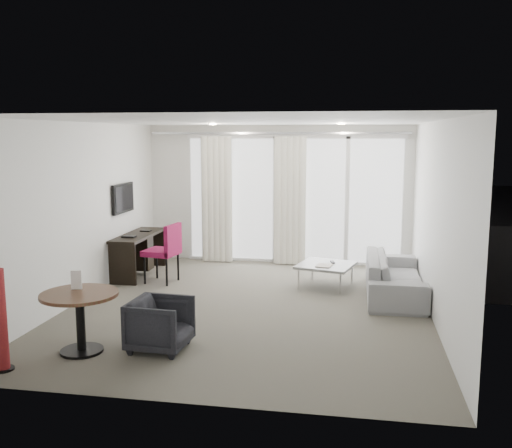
% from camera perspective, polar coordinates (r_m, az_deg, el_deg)
% --- Properties ---
extents(floor, '(5.00, 6.00, 0.00)m').
position_cam_1_polar(floor, '(8.17, -0.74, -8.29)').
color(floor, '#555146').
rests_on(floor, ground).
extents(ceiling, '(5.00, 6.00, 0.00)m').
position_cam_1_polar(ceiling, '(7.81, -0.78, 10.26)').
color(ceiling, white).
rests_on(ceiling, ground).
extents(wall_left, '(0.00, 6.00, 2.60)m').
position_cam_1_polar(wall_left, '(8.70, -17.15, 1.14)').
color(wall_left, silver).
rests_on(wall_left, ground).
extents(wall_right, '(0.00, 6.00, 2.60)m').
position_cam_1_polar(wall_right, '(7.82, 17.54, 0.29)').
color(wall_right, silver).
rests_on(wall_right, ground).
extents(wall_front, '(5.00, 0.00, 2.60)m').
position_cam_1_polar(wall_front, '(5.02, -7.17, -3.98)').
color(wall_front, silver).
rests_on(wall_front, ground).
extents(window_panel, '(4.00, 0.02, 2.38)m').
position_cam_1_polar(window_panel, '(10.79, 3.77, 2.40)').
color(window_panel, white).
rests_on(window_panel, ground).
extents(window_frame, '(4.10, 0.06, 2.44)m').
position_cam_1_polar(window_frame, '(10.77, 3.76, 2.40)').
color(window_frame, white).
rests_on(window_frame, ground).
extents(curtain_left, '(0.60, 0.20, 2.38)m').
position_cam_1_polar(curtain_left, '(10.88, -3.94, 2.46)').
color(curtain_left, silver).
rests_on(curtain_left, ground).
extents(curtain_right, '(0.60, 0.20, 2.38)m').
position_cam_1_polar(curtain_right, '(10.63, 3.41, 2.31)').
color(curtain_right, silver).
rests_on(curtain_right, ground).
extents(curtain_track, '(4.80, 0.04, 0.04)m').
position_cam_1_polar(curtain_track, '(10.59, 2.11, 9.07)').
color(curtain_track, '#B2B2B7').
rests_on(curtain_track, ceiling).
extents(downlight_a, '(0.12, 0.12, 0.02)m').
position_cam_1_polar(downlight_a, '(9.57, -4.34, 9.92)').
color(downlight_a, '#FFE0B2').
rests_on(downlight_a, ceiling).
extents(downlight_b, '(0.12, 0.12, 0.02)m').
position_cam_1_polar(downlight_b, '(9.28, 8.53, 9.88)').
color(downlight_b, '#FFE0B2').
rests_on(downlight_b, ceiling).
extents(desk, '(0.48, 1.53, 0.72)m').
position_cam_1_polar(desk, '(10.14, -11.64, -3.00)').
color(desk, black).
rests_on(desk, floor).
extents(tv, '(0.05, 0.80, 0.50)m').
position_cam_1_polar(tv, '(9.98, -13.16, 2.54)').
color(tv, black).
rests_on(tv, wall_left).
extents(desk_chair, '(0.61, 0.58, 0.99)m').
position_cam_1_polar(desk_chair, '(9.53, -9.46, -2.87)').
color(desk_chair, maroon).
rests_on(desk_chair, floor).
extents(round_table, '(0.93, 0.93, 0.68)m').
position_cam_1_polar(round_table, '(6.74, -17.14, -9.40)').
color(round_table, '#442919').
rests_on(round_table, floor).
extents(menu_card, '(0.12, 0.05, 0.22)m').
position_cam_1_polar(menu_card, '(6.80, -17.50, -5.95)').
color(menu_card, white).
rests_on(menu_card, round_table).
extents(red_lamp, '(0.27, 0.27, 1.07)m').
position_cam_1_polar(red_lamp, '(6.47, -24.21, -8.77)').
color(red_lamp, maroon).
rests_on(red_lamp, floor).
extents(tub_armchair, '(0.69, 0.67, 0.59)m').
position_cam_1_polar(tub_armchair, '(6.63, -9.55, -9.87)').
color(tub_armchair, black).
rests_on(tub_armchair, floor).
extents(coffee_table, '(1.01, 1.01, 0.37)m').
position_cam_1_polar(coffee_table, '(9.26, 6.98, -5.11)').
color(coffee_table, gray).
rests_on(coffee_table, floor).
extents(remote, '(0.10, 0.18, 0.02)m').
position_cam_1_polar(remote, '(9.32, 7.67, -3.92)').
color(remote, black).
rests_on(remote, coffee_table).
extents(magazine, '(0.28, 0.33, 0.02)m').
position_cam_1_polar(magazine, '(9.07, 6.83, -4.27)').
color(magazine, gray).
rests_on(magazine, coffee_table).
extents(sofa, '(0.82, 2.10, 0.61)m').
position_cam_1_polar(sofa, '(8.91, 13.69, -5.05)').
color(sofa, gray).
rests_on(sofa, floor).
extents(terrace_slab, '(5.60, 3.00, 0.12)m').
position_cam_1_polar(terrace_slab, '(12.48, 4.48, -2.58)').
color(terrace_slab, '#4D4D50').
rests_on(terrace_slab, ground).
extents(rattan_chair_a, '(0.62, 0.62, 0.76)m').
position_cam_1_polar(rattan_chair_a, '(11.88, 8.55, -1.08)').
color(rattan_chair_a, brown).
rests_on(rattan_chair_a, terrace_slab).
extents(rattan_chair_b, '(0.69, 0.69, 0.90)m').
position_cam_1_polar(rattan_chair_b, '(12.19, 13.72, -0.65)').
color(rattan_chair_b, brown).
rests_on(rattan_chair_b, terrace_slab).
extents(rattan_table, '(0.53, 0.53, 0.45)m').
position_cam_1_polar(rattan_table, '(12.51, 10.35, -1.34)').
color(rattan_table, brown).
rests_on(rattan_table, terrace_slab).
extents(balustrade, '(5.50, 0.06, 1.05)m').
position_cam_1_polar(balustrade, '(13.81, 5.09, 0.88)').
color(balustrade, '#B2B2B7').
rests_on(balustrade, terrace_slab).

